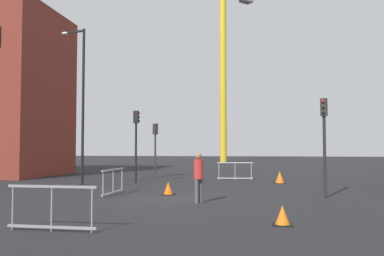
{
  "coord_description": "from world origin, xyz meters",
  "views": [
    {
      "loc": [
        3.04,
        -15.76,
        1.97
      ],
      "look_at": [
        0.0,
        4.19,
        2.93
      ],
      "focal_mm": 38.8,
      "sensor_mm": 36.0,
      "label": 1
    }
  ],
  "objects_px": {
    "traffic_cone_striped": "(168,189)",
    "traffic_cone_on_verge": "(282,216)",
    "pedestrian_walking": "(199,174)",
    "traffic_light_median": "(324,131)",
    "traffic_light_crosswalk": "(136,134)",
    "traffic_cone_orange": "(280,178)",
    "construction_crane": "(222,49)",
    "streetlamp_tall": "(81,95)",
    "traffic_light_corner": "(155,141)"
  },
  "relations": [
    {
      "from": "traffic_cone_striped",
      "to": "traffic_cone_on_verge",
      "type": "relative_size",
      "value": 1.05
    },
    {
      "from": "pedestrian_walking",
      "to": "traffic_light_median",
      "type": "bearing_deg",
      "value": 25.63
    },
    {
      "from": "traffic_light_crosswalk",
      "to": "pedestrian_walking",
      "type": "bearing_deg",
      "value": -59.61
    },
    {
      "from": "traffic_light_median",
      "to": "traffic_cone_orange",
      "type": "xyz_separation_m",
      "value": [
        -1.37,
        6.46,
        -2.32
      ]
    },
    {
      "from": "construction_crane",
      "to": "traffic_cone_on_verge",
      "type": "bearing_deg",
      "value": -83.64
    },
    {
      "from": "traffic_cone_on_verge",
      "to": "traffic_cone_striped",
      "type": "bearing_deg",
      "value": 124.39
    },
    {
      "from": "traffic_light_crosswalk",
      "to": "traffic_cone_striped",
      "type": "xyz_separation_m",
      "value": [
        3.03,
        -5.52,
        -2.47
      ]
    },
    {
      "from": "streetlamp_tall",
      "to": "traffic_light_crosswalk",
      "type": "height_order",
      "value": "streetlamp_tall"
    },
    {
      "from": "construction_crane",
      "to": "traffic_light_crosswalk",
      "type": "relative_size",
      "value": 5.99
    },
    {
      "from": "traffic_cone_orange",
      "to": "traffic_cone_on_verge",
      "type": "xyz_separation_m",
      "value": [
        -0.66,
        -12.59,
        -0.08
      ]
    },
    {
      "from": "traffic_light_median",
      "to": "traffic_cone_on_verge",
      "type": "distance_m",
      "value": 6.89
    },
    {
      "from": "streetlamp_tall",
      "to": "traffic_light_crosswalk",
      "type": "relative_size",
      "value": 2.06
    },
    {
      "from": "construction_crane",
      "to": "traffic_light_median",
      "type": "bearing_deg",
      "value": -79.81
    },
    {
      "from": "traffic_light_crosswalk",
      "to": "traffic_cone_orange",
      "type": "height_order",
      "value": "traffic_light_crosswalk"
    },
    {
      "from": "traffic_light_crosswalk",
      "to": "pedestrian_walking",
      "type": "relative_size",
      "value": 2.27
    },
    {
      "from": "traffic_light_median",
      "to": "traffic_cone_striped",
      "type": "relative_size",
      "value": 7.25
    },
    {
      "from": "streetlamp_tall",
      "to": "traffic_cone_orange",
      "type": "relative_size",
      "value": 12.39
    },
    {
      "from": "traffic_light_median",
      "to": "traffic_cone_striped",
      "type": "bearing_deg",
      "value": 178.89
    },
    {
      "from": "traffic_cone_striped",
      "to": "traffic_cone_orange",
      "type": "relative_size",
      "value": 0.8
    },
    {
      "from": "traffic_light_median",
      "to": "traffic_cone_striped",
      "type": "height_order",
      "value": "traffic_light_median"
    },
    {
      "from": "traffic_light_corner",
      "to": "traffic_cone_striped",
      "type": "bearing_deg",
      "value": -73.09
    },
    {
      "from": "traffic_light_crosswalk",
      "to": "traffic_cone_on_verge",
      "type": "height_order",
      "value": "traffic_light_crosswalk"
    },
    {
      "from": "pedestrian_walking",
      "to": "traffic_light_corner",
      "type": "bearing_deg",
      "value": 110.68
    },
    {
      "from": "traffic_light_crosswalk",
      "to": "traffic_cone_orange",
      "type": "bearing_deg",
      "value": 5.86
    },
    {
      "from": "pedestrian_walking",
      "to": "traffic_cone_orange",
      "type": "distance_m",
      "value": 9.36
    },
    {
      "from": "traffic_light_crosswalk",
      "to": "pedestrian_walking",
      "type": "xyz_separation_m",
      "value": [
        4.63,
        -7.9,
        -1.67
      ]
    },
    {
      "from": "construction_crane",
      "to": "traffic_light_crosswalk",
      "type": "bearing_deg",
      "value": -93.65
    },
    {
      "from": "traffic_cone_on_verge",
      "to": "pedestrian_walking",
      "type": "bearing_deg",
      "value": 124.62
    },
    {
      "from": "streetlamp_tall",
      "to": "traffic_cone_on_verge",
      "type": "xyz_separation_m",
      "value": [
        9.87,
        -10.04,
        -4.56
      ]
    },
    {
      "from": "traffic_cone_striped",
      "to": "traffic_light_corner",
      "type": "bearing_deg",
      "value": 106.91
    },
    {
      "from": "traffic_light_corner",
      "to": "traffic_cone_orange",
      "type": "height_order",
      "value": "traffic_light_corner"
    },
    {
      "from": "construction_crane",
      "to": "traffic_cone_orange",
      "type": "bearing_deg",
      "value": -80.17
    },
    {
      "from": "traffic_light_median",
      "to": "traffic_light_crosswalk",
      "type": "relative_size",
      "value": 0.97
    },
    {
      "from": "construction_crane",
      "to": "traffic_light_corner",
      "type": "relative_size",
      "value": 6.83
    },
    {
      "from": "construction_crane",
      "to": "pedestrian_walking",
      "type": "bearing_deg",
      "value": -86.67
    },
    {
      "from": "streetlamp_tall",
      "to": "traffic_light_median",
      "type": "bearing_deg",
      "value": -18.19
    },
    {
      "from": "traffic_light_median",
      "to": "traffic_light_crosswalk",
      "type": "distance_m",
      "value": 10.91
    },
    {
      "from": "pedestrian_walking",
      "to": "traffic_cone_striped",
      "type": "bearing_deg",
      "value": 124.02
    },
    {
      "from": "construction_crane",
      "to": "pedestrian_walking",
      "type": "distance_m",
      "value": 44.6
    },
    {
      "from": "pedestrian_walking",
      "to": "traffic_cone_orange",
      "type": "relative_size",
      "value": 2.65
    },
    {
      "from": "streetlamp_tall",
      "to": "traffic_cone_on_verge",
      "type": "distance_m",
      "value": 14.8
    },
    {
      "from": "traffic_cone_on_verge",
      "to": "traffic_light_crosswalk",
      "type": "bearing_deg",
      "value": 121.83
    },
    {
      "from": "streetlamp_tall",
      "to": "traffic_cone_striped",
      "type": "bearing_deg",
      "value": -34.15
    },
    {
      "from": "traffic_light_median",
      "to": "traffic_light_corner",
      "type": "height_order",
      "value": "traffic_light_median"
    },
    {
      "from": "traffic_light_median",
      "to": "traffic_light_corner",
      "type": "xyz_separation_m",
      "value": [
        -9.24,
        9.74,
        -0.22
      ]
    },
    {
      "from": "traffic_light_median",
      "to": "traffic_light_crosswalk",
      "type": "bearing_deg",
      "value": 148.87
    },
    {
      "from": "traffic_light_median",
      "to": "traffic_cone_on_verge",
      "type": "relative_size",
      "value": 7.63
    },
    {
      "from": "traffic_cone_orange",
      "to": "streetlamp_tall",
      "type": "bearing_deg",
      "value": -166.38
    },
    {
      "from": "traffic_light_corner",
      "to": "traffic_light_crosswalk",
      "type": "relative_size",
      "value": 0.88
    },
    {
      "from": "traffic_light_median",
      "to": "construction_crane",
      "type": "bearing_deg",
      "value": 100.19
    }
  ]
}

